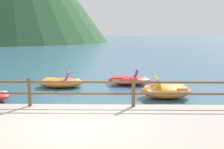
{
  "coord_description": "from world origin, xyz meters",
  "views": [
    {
      "loc": [
        1.15,
        -7.12,
        2.87
      ],
      "look_at": [
        0.94,
        5.0,
        0.9
      ],
      "focal_mm": 43.77,
      "sensor_mm": 36.0,
      "label": 1
    }
  ],
  "objects": [
    {
      "name": "ground_plane",
      "position": [
        0.0,
        40.0,
        0.0
      ],
      "size": [
        200.0,
        200.0,
        0.0
      ],
      "primitive_type": "plane",
      "color": "#38607A"
    },
    {
      "name": "dock_railing",
      "position": [
        -0.0,
        1.55,
        0.97
      ],
      "size": [
        23.92,
        0.12,
        0.95
      ],
      "color": "brown",
      "rests_on": "promenade_dock"
    },
    {
      "name": "pedal_boat_0",
      "position": [
        1.83,
        7.22,
        0.25
      ],
      "size": [
        2.31,
        1.33,
        0.83
      ],
      "color": "red",
      "rests_on": "ground"
    },
    {
      "name": "pedal_boat_2",
      "position": [
        3.28,
        4.34,
        0.31
      ],
      "size": [
        2.18,
        1.42,
        0.9
      ],
      "color": "orange",
      "rests_on": "ground"
    },
    {
      "name": "pedal_boat_5",
      "position": [
        -1.69,
        6.51,
        0.24
      ],
      "size": [
        2.32,
        1.39,
        0.81
      ],
      "color": "orange",
      "rests_on": "ground"
    }
  ]
}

